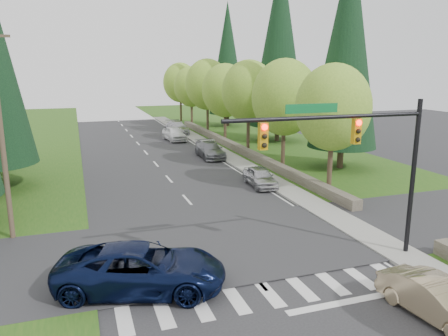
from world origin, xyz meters
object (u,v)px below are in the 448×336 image
parked_car_d (174,134)px  sedan_champagne (437,299)px  suv_navy (142,268)px  parked_car_b (210,150)px  parked_car_a (260,177)px  parked_car_c (208,147)px  parked_car_e (177,128)px

parked_car_d → sedan_champagne: bearing=-94.6°
suv_navy → parked_car_d: 34.27m
parked_car_b → parked_car_d: size_ratio=1.05×
suv_navy → parked_car_b: (9.54, 22.65, -0.15)m
suv_navy → parked_car_a: 15.58m
suv_navy → parked_car_c: suv_navy is taller
sedan_champagne → parked_car_b: (0.71, 27.64, 0.04)m
parked_car_a → parked_car_e: size_ratio=0.73×
sedan_champagne → suv_navy: (-8.83, 4.98, 0.19)m
parked_car_e → parked_car_c: bearing=-91.0°
parked_car_a → sedan_champagne: bearing=-90.4°
sedan_champagne → parked_car_e: 43.00m
parked_car_e → parked_car_a: bearing=-91.0°
parked_car_a → parked_car_b: (-0.39, 10.64, 0.04)m
suv_navy → parked_car_b: 24.58m
parked_car_d → parked_car_e: (1.40, 4.81, -0.01)m
parked_car_e → suv_navy: bearing=-105.6°
parked_car_b → parked_car_e: parked_car_e is taller
parked_car_e → sedan_champagne: bearing=-92.5°
sedan_champagne → suv_navy: 10.14m
parked_car_b → parked_car_e: 15.35m
sedan_champagne → parked_car_a: size_ratio=1.03×
parked_car_b → parked_car_c: 1.95m
suv_navy → parked_car_d: suv_navy is taller
parked_car_b → parked_car_c: parked_car_b is taller
parked_car_b → suv_navy: bearing=-111.9°
suv_navy → parked_car_a: (9.93, 12.01, -0.18)m
parked_car_a → parked_car_d: 21.23m
parked_car_a → parked_car_b: bearing=95.4°
parked_car_a → parked_car_b: 10.65m
parked_car_b → sedan_champagne: bearing=-90.6°
parked_car_d → parked_car_e: 5.01m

